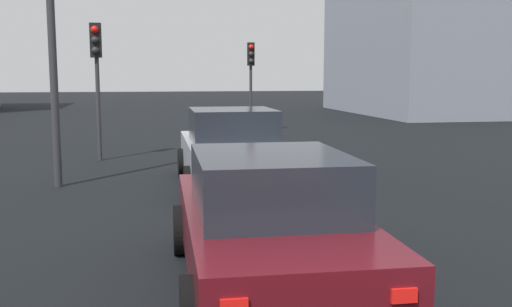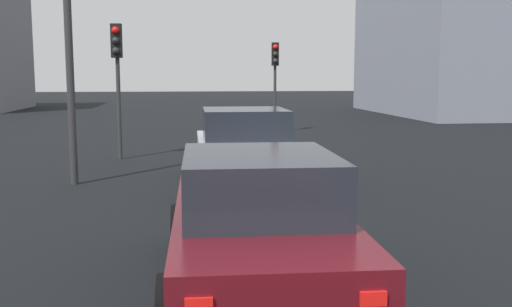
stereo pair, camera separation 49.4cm
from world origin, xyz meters
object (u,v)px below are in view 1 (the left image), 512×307
at_px(car_maroon_second, 268,223).
at_px(traffic_light_near_right, 251,68).
at_px(traffic_light_near_left, 96,62).
at_px(street_lamp_kerbside, 50,1).
at_px(car_silver_lead, 232,149).

height_order(car_maroon_second, traffic_light_near_right, traffic_light_near_right).
height_order(traffic_light_near_left, street_lamp_kerbside, street_lamp_kerbside).
relative_size(traffic_light_near_left, street_lamp_kerbside, 0.58).
distance_m(traffic_light_near_right, street_lamp_kerbside, 12.07).
height_order(car_silver_lead, car_maroon_second, car_silver_lead).
bearing_deg(traffic_light_near_right, street_lamp_kerbside, -24.78).
relative_size(car_maroon_second, traffic_light_near_left, 1.21).
bearing_deg(car_maroon_second, traffic_light_near_left, 15.34).
relative_size(car_maroon_second, traffic_light_near_right, 1.24).
relative_size(car_maroon_second, street_lamp_kerbside, 0.70).
xyz_separation_m(car_maroon_second, street_lamp_kerbside, (6.56, 3.08, 3.04)).
xyz_separation_m(traffic_light_near_right, street_lamp_kerbside, (-10.43, 5.96, 1.20)).
bearing_deg(traffic_light_near_left, street_lamp_kerbside, -3.97).
height_order(car_silver_lead, traffic_light_near_right, traffic_light_near_right).
distance_m(car_silver_lead, car_maroon_second, 6.01).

